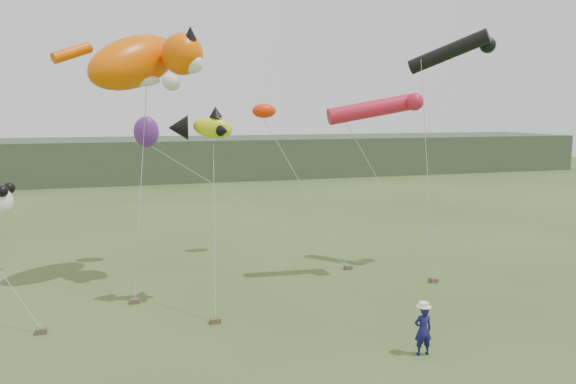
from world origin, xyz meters
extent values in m
plane|color=#385123|center=(0.00, 0.00, 0.00)|extent=(120.00, 120.00, 0.00)
cube|color=#2D3D28|center=(0.00, 45.00, 2.00)|extent=(90.00, 12.00, 4.00)
imported|color=#14144E|center=(2.23, -0.62, 0.71)|extent=(0.54, 0.38, 1.42)
cube|color=brown|center=(-5.34, 6.11, 0.08)|extent=(0.32, 0.26, 0.16)
cube|color=brown|center=(-2.91, 3.41, 0.08)|extent=(0.32, 0.26, 0.16)
cube|color=brown|center=(6.14, 5.19, 0.08)|extent=(0.32, 0.26, 0.16)
cube|color=brown|center=(-8.17, 4.11, 0.08)|extent=(0.32, 0.26, 0.16)
cube|color=brown|center=(3.61, 7.89, 0.08)|extent=(0.32, 0.26, 0.16)
ellipsoid|color=#E85A00|center=(-4.94, 9.07, 8.63)|extent=(4.81, 4.31, 3.12)
sphere|color=#E85A00|center=(-3.20, 8.19, 8.90)|extent=(1.57, 1.57, 1.57)
cone|color=black|center=(-2.93, 7.76, 9.64)|extent=(0.49, 0.60, 0.59)
cone|color=black|center=(-2.76, 8.63, 9.64)|extent=(0.49, 0.57, 0.56)
sphere|color=white|center=(-2.85, 7.93, 8.55)|extent=(0.79, 0.79, 0.79)
ellipsoid|color=white|center=(-4.77, 8.81, 7.94)|extent=(1.54, 0.77, 0.48)
sphere|color=white|center=(-3.72, 7.67, 7.85)|extent=(0.61, 0.61, 0.61)
sphere|color=white|center=(-3.55, 8.89, 7.85)|extent=(0.61, 0.61, 0.61)
cylinder|color=#E85A00|center=(-7.22, 9.77, 8.98)|extent=(1.63, 1.19, 0.95)
ellipsoid|color=#C9DA14|center=(-2.55, 5.32, 6.20)|extent=(1.49, 0.77, 0.89)
cone|color=black|center=(-3.70, 5.60, 6.20)|extent=(0.78, 0.95, 0.86)
cone|color=black|center=(-2.46, 5.32, 6.72)|extent=(0.48, 0.48, 0.38)
cone|color=black|center=(-2.27, 4.84, 6.10)|extent=(0.51, 0.53, 0.38)
cone|color=black|center=(-2.27, 5.79, 6.10)|extent=(0.51, 0.53, 0.38)
cylinder|color=black|center=(7.80, 7.37, 9.23)|extent=(2.88, 2.80, 1.77)
sphere|color=black|center=(9.33, 6.83, 9.50)|extent=(0.68, 0.68, 0.68)
cylinder|color=red|center=(3.93, 6.57, 6.84)|extent=(3.60, 1.07, 1.25)
sphere|color=red|center=(5.51, 6.01, 7.12)|extent=(0.70, 0.70, 0.70)
sphere|color=black|center=(-9.27, 5.74, 4.24)|extent=(0.38, 0.38, 0.38)
sphere|color=black|center=(-9.18, 6.48, 4.24)|extent=(0.38, 0.38, 0.38)
ellipsoid|color=#F73007|center=(0.87, 11.60, 6.77)|extent=(1.13, 0.66, 0.66)
ellipsoid|color=#58267D|center=(-4.46, 11.48, 5.87)|extent=(1.08, 0.72, 1.33)
camera|label=1|loc=(-5.72, -13.78, 6.75)|focal=35.00mm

